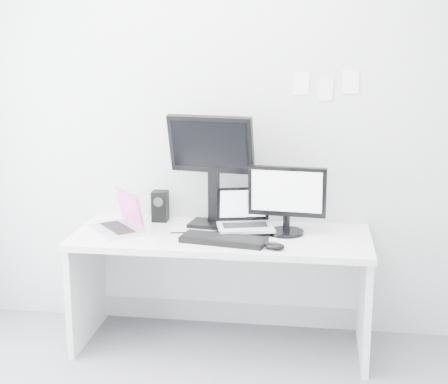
{
  "coord_description": "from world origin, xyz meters",
  "views": [
    {
      "loc": [
        0.56,
        -2.6,
        1.9
      ],
      "look_at": [
        0.02,
        1.23,
        1.0
      ],
      "focal_mm": 53.69,
      "sensor_mm": 36.0,
      "label": 1
    }
  ],
  "objects": [
    {
      "name": "samsung_monitor",
      "position": [
        0.39,
        1.32,
        0.95
      ],
      "size": [
        0.49,
        0.26,
        0.43
      ],
      "primitive_type": "cube",
      "rotation": [
        0.0,
        0.0,
        -0.09
      ],
      "color": "black",
      "rests_on": "desk"
    },
    {
      "name": "wall_note_2",
      "position": [
        0.75,
        1.59,
        1.63
      ],
      "size": [
        0.1,
        0.0,
        0.14
      ],
      "primitive_type": "cube",
      "color": "white",
      "rests_on": "back_wall"
    },
    {
      "name": "rear_monitor",
      "position": [
        -0.08,
        1.43,
        1.09
      ],
      "size": [
        0.56,
        0.27,
        0.73
      ],
      "primitive_type": "cube",
      "rotation": [
        0.0,
        0.0,
        -0.16
      ],
      "color": "black",
      "rests_on": "desk"
    },
    {
      "name": "back_wall",
      "position": [
        0.0,
        1.6,
        1.35
      ],
      "size": [
        3.6,
        0.0,
        3.6
      ],
      "primitive_type": "plane",
      "rotation": [
        1.57,
        0.0,
        0.0
      ],
      "color": "silver",
      "rests_on": "ground"
    },
    {
      "name": "wall_note_1",
      "position": [
        0.6,
        1.59,
        1.58
      ],
      "size": [
        0.09,
        0.0,
        0.13
      ],
      "primitive_type": "cube",
      "color": "white",
      "rests_on": "back_wall"
    },
    {
      "name": "macbook",
      "position": [
        -0.65,
        1.22,
        0.86
      ],
      "size": [
        0.43,
        0.44,
        0.27
      ],
      "primitive_type": "cube",
      "rotation": [
        0.0,
        0.0,
        -0.89
      ],
      "color": "silver",
      "rests_on": "desk"
    },
    {
      "name": "dell_laptop",
      "position": [
        0.14,
        1.3,
        0.87
      ],
      "size": [
        0.39,
        0.33,
        0.28
      ],
      "primitive_type": "cube",
      "rotation": [
        0.0,
        0.0,
        0.26
      ],
      "color": "#B7B9BE",
      "rests_on": "desk"
    },
    {
      "name": "speaker",
      "position": [
        -0.44,
        1.5,
        0.83
      ],
      "size": [
        0.13,
        0.13,
        0.2
      ],
      "primitive_type": "cube",
      "rotation": [
        0.0,
        0.0,
        -0.43
      ],
      "color": "black",
      "rests_on": "desk"
    },
    {
      "name": "keyboard",
      "position": [
        0.04,
        1.09,
        0.75
      ],
      "size": [
        0.52,
        0.26,
        0.03
      ],
      "primitive_type": "cube",
      "rotation": [
        0.0,
        0.0,
        -0.18
      ],
      "color": "black",
      "rests_on": "desk"
    },
    {
      "name": "mouse",
      "position": [
        0.34,
        1.0,
        0.75
      ],
      "size": [
        0.14,
        0.11,
        0.04
      ],
      "primitive_type": "ellipsoid",
      "rotation": [
        0.0,
        0.0,
        -0.32
      ],
      "color": "black",
      "rests_on": "desk"
    },
    {
      "name": "desk",
      "position": [
        0.0,
        1.25,
        0.36
      ],
      "size": [
        1.8,
        0.7,
        0.73
      ],
      "primitive_type": "cube",
      "color": "white",
      "rests_on": "ground"
    },
    {
      "name": "wall_note_0",
      "position": [
        0.45,
        1.59,
        1.62
      ],
      "size": [
        0.1,
        0.0,
        0.14
      ],
      "primitive_type": "cube",
      "color": "white",
      "rests_on": "back_wall"
    }
  ]
}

